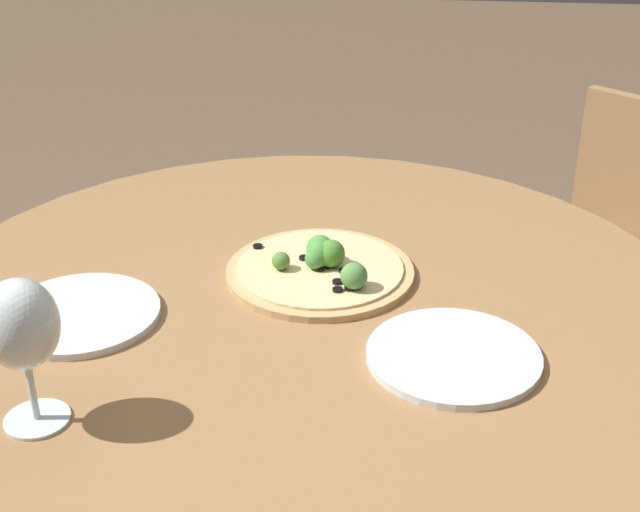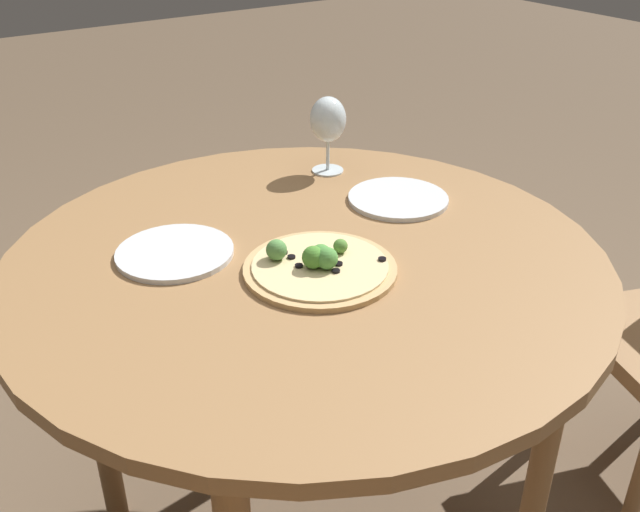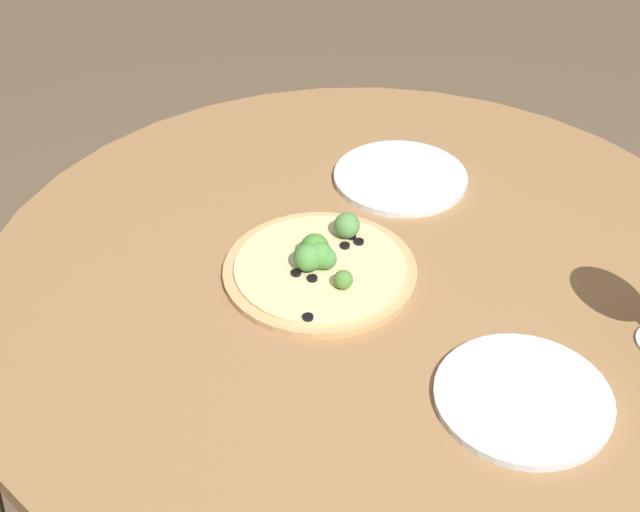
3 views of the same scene
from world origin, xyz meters
name	(u,v)px [view 3 (image 3 of 3)]	position (x,y,z in m)	size (l,w,h in m)	color
dining_table	(368,317)	(0.00, 0.00, 0.69)	(1.08, 1.08, 0.77)	olive
pizza	(321,265)	(0.02, 0.07, 0.78)	(0.26, 0.26, 0.05)	tan
plate_near	(400,177)	(0.20, -0.13, 0.78)	(0.21, 0.21, 0.01)	silver
plate_far	(523,398)	(-0.28, -0.08, 0.78)	(0.21, 0.21, 0.01)	silver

